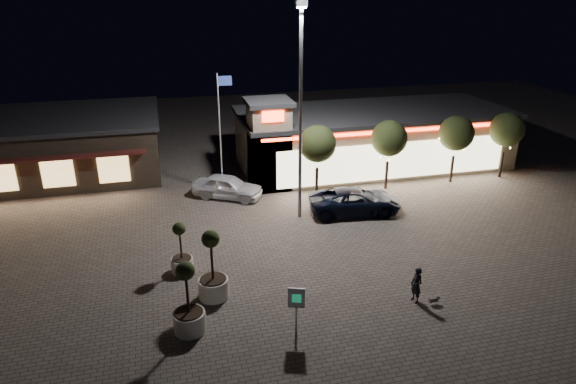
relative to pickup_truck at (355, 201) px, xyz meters
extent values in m
plane|color=#625850|center=(-5.45, -7.71, -0.78)|extent=(90.00, 90.00, 0.00)
cube|color=gray|center=(4.55, 8.29, 1.22)|extent=(20.00, 8.00, 4.00)
cube|color=#262628|center=(4.55, 8.29, 3.37)|extent=(20.40, 8.40, 0.30)
cube|color=beige|center=(4.55, 4.24, 0.82)|extent=(17.00, 0.12, 2.60)
cube|color=#FF3514|center=(4.55, 4.21, 2.97)|extent=(19.00, 0.10, 0.18)
cube|color=gray|center=(-4.15, 5.59, 2.12)|extent=(2.60, 2.60, 5.80)
cube|color=#262628|center=(-4.15, 5.59, 5.17)|extent=(3.00, 3.00, 0.30)
cube|color=#FF3514|center=(-4.15, 4.24, 4.52)|extent=(1.40, 0.10, 0.70)
cube|color=#382D23|center=(-19.45, 12.29, 1.22)|extent=(16.00, 10.00, 4.00)
cube|color=#262628|center=(-19.45, 12.29, 3.37)|extent=(16.40, 10.40, 0.30)
cube|color=#591E19|center=(-19.45, 6.89, 2.02)|extent=(14.40, 0.80, 0.15)
cube|color=#F1BB6C|center=(-17.95, 7.24, 0.82)|extent=(2.00, 0.12, 1.80)
cube|color=#F1BB6C|center=(-14.45, 7.24, 0.82)|extent=(2.00, 0.12, 1.80)
cylinder|color=gray|center=(-3.45, 0.29, 5.22)|extent=(0.20, 0.20, 12.00)
cube|color=gray|center=(-3.45, 0.29, 11.42)|extent=(0.60, 0.40, 0.35)
cube|color=white|center=(-3.45, 0.29, 11.22)|extent=(0.45, 0.30, 0.08)
cylinder|color=white|center=(-7.45, 5.29, 3.22)|extent=(0.10, 0.10, 8.00)
cube|color=navy|center=(-7.00, 5.29, 6.72)|extent=(0.90, 0.04, 0.60)
cylinder|color=#332319|center=(-1.45, 3.29, 0.18)|extent=(0.20, 0.20, 1.92)
sphere|color=#2D3819|center=(-1.45, 3.29, 2.80)|extent=(2.42, 2.42, 2.42)
cylinder|color=#332319|center=(3.55, 3.29, 0.18)|extent=(0.20, 0.20, 1.92)
sphere|color=#2D3819|center=(3.55, 3.29, 2.80)|extent=(2.42, 2.42, 2.42)
cylinder|color=#332319|center=(8.55, 3.29, 0.18)|extent=(0.20, 0.20, 1.92)
sphere|color=#2D3819|center=(8.55, 3.29, 2.80)|extent=(2.42, 2.42, 2.42)
cylinder|color=#332319|center=(12.55, 3.29, 0.18)|extent=(0.20, 0.20, 1.92)
sphere|color=#2D3819|center=(12.55, 3.29, 2.80)|extent=(2.42, 2.42, 2.42)
imported|color=black|center=(0.00, 0.00, 0.00)|extent=(5.89, 3.26, 1.56)
imported|color=white|center=(-7.26, 4.31, 0.00)|extent=(4.89, 3.86, 1.56)
imported|color=black|center=(-0.84, -9.60, 0.06)|extent=(0.53, 0.68, 1.67)
cube|color=#59514C|center=(-0.18, -10.01, -0.54)|extent=(0.38, 0.17, 0.20)
sphere|color=#59514C|center=(0.04, -10.00, -0.47)|extent=(0.18, 0.18, 0.18)
cylinder|color=silver|center=(-10.74, -4.44, -0.42)|extent=(1.08, 1.08, 0.72)
cylinder|color=black|center=(-10.74, -4.44, -0.04)|extent=(0.93, 0.93, 0.05)
cylinder|color=#332319|center=(-10.74, -4.44, 0.79)|extent=(0.09, 0.09, 1.62)
sphere|color=#2D3819|center=(-10.74, -4.44, 1.56)|extent=(0.63, 0.63, 0.63)
cylinder|color=silver|center=(-10.73, -9.24, -0.35)|extent=(1.30, 1.30, 0.87)
cylinder|color=black|center=(-10.73, -9.24, 0.11)|extent=(1.13, 1.13, 0.07)
cylinder|color=#332319|center=(-10.73, -9.24, 1.12)|extent=(0.11, 0.11, 1.96)
sphere|color=#2D3819|center=(-10.73, -9.24, 2.04)|extent=(0.76, 0.76, 0.76)
cylinder|color=silver|center=(-9.50, -7.03, -0.33)|extent=(1.36, 1.36, 0.91)
cylinder|color=black|center=(-9.50, -7.03, 0.15)|extent=(1.18, 1.18, 0.07)
cylinder|color=#332319|center=(-9.50, -7.03, 1.20)|extent=(0.11, 0.11, 2.04)
sphere|color=#2D3819|center=(-9.50, -7.03, 2.17)|extent=(0.79, 0.79, 0.79)
cylinder|color=gray|center=(-6.55, -10.39, -0.14)|extent=(0.08, 0.08, 1.27)
cube|color=white|center=(-6.55, -10.39, 0.86)|extent=(0.67, 0.30, 0.90)
cube|color=#178C5D|center=(-6.55, -10.44, 0.86)|extent=(0.35, 0.15, 0.37)
camera|label=1|loc=(-11.10, -26.95, 12.45)|focal=32.00mm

